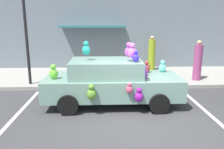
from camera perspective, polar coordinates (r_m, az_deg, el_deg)
name	(u,v)px	position (r m, az deg, el deg)	size (l,w,h in m)	color
ground_plane	(135,120)	(6.66, 5.96, -11.45)	(60.00, 60.00, 0.00)	#38383A
sidewalk	(121,76)	(11.34, 2.43, -0.47)	(24.00, 4.00, 0.15)	gray
storefront_building	(119,15)	(13.16, 1.72, 15.13)	(24.00, 1.25, 6.40)	slate
parking_stripe_front	(200,106)	(8.19, 21.60, -7.48)	(0.12, 3.60, 0.01)	silver
parking_stripe_rear	(23,108)	(7.97, -21.92, -8.08)	(0.12, 3.60, 0.01)	silver
plush_covered_car	(111,81)	(7.59, -0.21, -1.71)	(4.53, 2.18, 2.18)	gray
teddy_bear_on_sidewalk	(147,73)	(10.23, 8.93, 0.30)	(0.40, 0.33, 0.76)	brown
street_lamp_post	(25,24)	(10.00, -21.38, 11.92)	(0.28, 0.28, 4.18)	black
pedestrian_near_shopfront	(198,62)	(10.92, 21.16, 3.04)	(0.37, 0.37, 1.83)	#983E72
pedestrian_walking_past	(152,54)	(12.50, 10.15, 5.10)	(0.38, 0.38, 1.91)	olive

